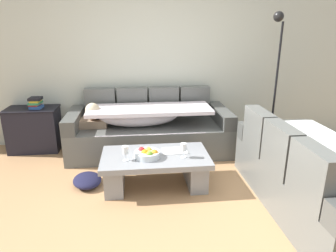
{
  "coord_description": "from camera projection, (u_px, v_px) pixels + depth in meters",
  "views": [
    {
      "loc": [
        -0.38,
        -2.52,
        1.74
      ],
      "look_at": [
        0.02,
        1.09,
        0.55
      ],
      "focal_mm": 32.25,
      "sensor_mm": 36.0,
      "label": 1
    }
  ],
  "objects": [
    {
      "name": "ground_plane",
      "position": [
        178.0,
        214.0,
        2.96
      ],
      "size": [
        14.0,
        14.0,
        0.0
      ],
      "primitive_type": "plane",
      "color": "#A97D52"
    },
    {
      "name": "back_wall",
      "position": [
        159.0,
        54.0,
        4.57
      ],
      "size": [
        9.0,
        0.1,
        2.7
      ],
      "primitive_type": "cube",
      "color": "beige",
      "rests_on": "ground_plane"
    },
    {
      "name": "couch_along_wall",
      "position": [
        147.0,
        130.0,
        4.37
      ],
      "size": [
        2.28,
        0.92,
        0.88
      ],
      "color": "#585A56",
      "rests_on": "ground_plane"
    },
    {
      "name": "couch_near_window",
      "position": [
        313.0,
        178.0,
        2.97
      ],
      "size": [
        0.92,
        1.98,
        0.88
      ],
      "rotation": [
        0.0,
        0.0,
        1.57
      ],
      "color": "#585A56",
      "rests_on": "ground_plane"
    },
    {
      "name": "coffee_table",
      "position": [
        155.0,
        166.0,
        3.42
      ],
      "size": [
        1.2,
        0.68,
        0.38
      ],
      "color": "gray",
      "rests_on": "ground_plane"
    },
    {
      "name": "fruit_bowl",
      "position": [
        147.0,
        154.0,
        3.3
      ],
      "size": [
        0.28,
        0.28,
        0.1
      ],
      "color": "silver",
      "rests_on": "coffee_table"
    },
    {
      "name": "wine_glass_near_left",
      "position": [
        125.0,
        151.0,
        3.2
      ],
      "size": [
        0.07,
        0.07,
        0.17
      ],
      "color": "silver",
      "rests_on": "coffee_table"
    },
    {
      "name": "wine_glass_near_right",
      "position": [
        184.0,
        148.0,
        3.28
      ],
      "size": [
        0.07,
        0.07,
        0.17
      ],
      "color": "silver",
      "rests_on": "coffee_table"
    },
    {
      "name": "open_magazine",
      "position": [
        175.0,
        151.0,
        3.48
      ],
      "size": [
        0.29,
        0.22,
        0.01
      ],
      "primitive_type": "cube",
      "rotation": [
        0.0,
        0.0,
        0.03
      ],
      "color": "white",
      "rests_on": "coffee_table"
    },
    {
      "name": "side_cabinet",
      "position": [
        34.0,
        129.0,
        4.41
      ],
      "size": [
        0.72,
        0.44,
        0.64
      ],
      "color": "black",
      "rests_on": "ground_plane"
    },
    {
      "name": "book_stack_on_cabinet",
      "position": [
        36.0,
        103.0,
        4.3
      ],
      "size": [
        0.18,
        0.22,
        0.16
      ],
      "color": "#2D569E",
      "rests_on": "side_cabinet"
    },
    {
      "name": "floor_lamp",
      "position": [
        275.0,
        73.0,
        4.35
      ],
      "size": [
        0.33,
        0.31,
        1.95
      ],
      "color": "black",
      "rests_on": "ground_plane"
    },
    {
      "name": "crumpled_garment",
      "position": [
        87.0,
        180.0,
        3.48
      ],
      "size": [
        0.41,
        0.47,
        0.12
      ],
      "primitive_type": "ellipsoid",
      "rotation": [
        0.0,
        0.0,
        1.82
      ],
      "color": "#191933",
      "rests_on": "ground_plane"
    }
  ]
}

